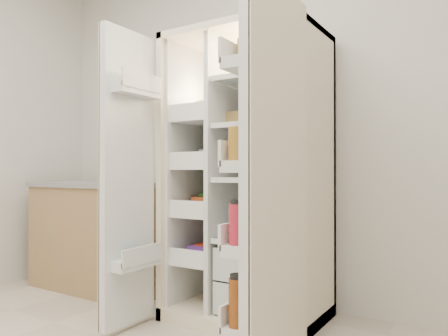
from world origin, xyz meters
The scene contains 5 objects.
wall_back centered at (0.00, 2.00, 1.35)m, with size 4.00×0.02×2.70m, color beige.
refrigerator centered at (0.09, 1.65, 0.74)m, with size 0.92×0.70×1.80m.
freezer_door centered at (-0.42, 1.05, 0.89)m, with size 0.15×0.40×1.72m.
fridge_door centered at (0.56, 0.96, 0.87)m, with size 0.17×0.58×1.72m.
kitchen_counter centered at (-1.24, 1.60, 0.42)m, with size 1.16×0.62×0.84m.
Camera 1 is at (1.38, -0.76, 0.93)m, focal length 34.00 mm.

